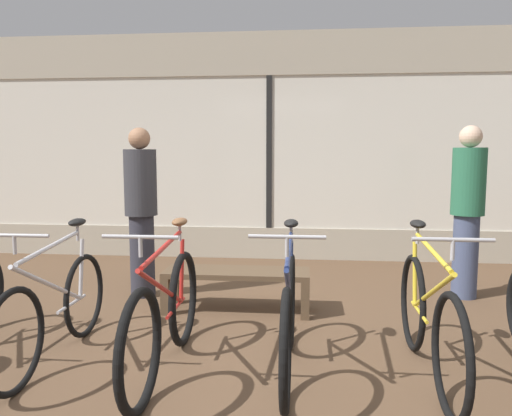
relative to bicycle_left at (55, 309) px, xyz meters
The scene contains 9 objects.
ground_plane 1.38m from the bicycle_left, ahead, with size 24.00×24.00×0.00m, color brown.
shop_back_wall 4.12m from the bicycle_left, 70.49° to the left, with size 12.00×0.08×3.20m.
bicycle_left is the anchor object (origin of this frame).
bicycle_center_left 0.88m from the bicycle_left, ahead, with size 0.46×1.81×1.06m.
bicycle_center_right 1.73m from the bicycle_left, ahead, with size 0.46×1.72×1.05m.
bicycle_right 2.67m from the bicycle_left, ahead, with size 0.46×1.79×1.05m.
display_bench 1.73m from the bicycle_left, 47.00° to the left, with size 1.40×0.44×0.40m.
customer_near_rack 1.78m from the bicycle_left, 86.54° to the left, with size 0.45×0.45×1.79m.
customer_by_window 4.07m from the bicycle_left, 29.19° to the left, with size 0.36×0.36×1.81m.
Camera 1 is at (0.52, -3.54, 1.54)m, focal length 35.00 mm.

